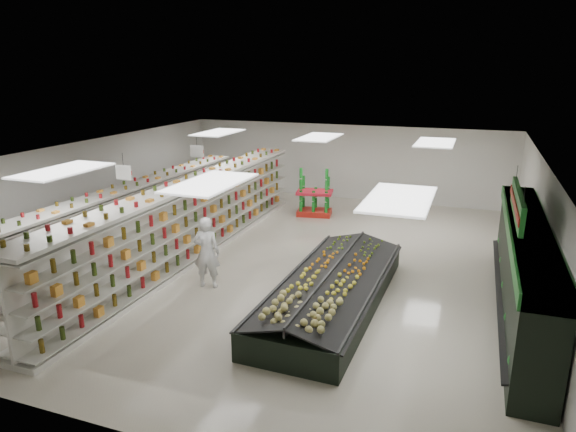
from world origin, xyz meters
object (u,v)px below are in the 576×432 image
at_px(shopper_main, 207,252).
at_px(shopper_background, 215,193).
at_px(soda_endcap, 315,194).
at_px(gondola_left, 139,215).
at_px(gondola_center, 192,222).
at_px(produce_island, 332,288).

height_order(shopper_main, shopper_background, shopper_main).
height_order(soda_endcap, shopper_background, soda_endcap).
distance_m(gondola_left, shopper_background, 4.14).
xyz_separation_m(gondola_left, soda_endcap, (4.42, 5.05, -0.07)).
height_order(gondola_center, soda_endcap, gondola_center).
height_order(gondola_center, produce_island, gondola_center).
bearing_deg(shopper_background, gondola_left, -175.37).
bearing_deg(soda_endcap, gondola_left, -131.18).
relative_size(soda_endcap, shopper_background, 1.10).
bearing_deg(gondola_left, soda_endcap, 49.07).
bearing_deg(shopper_main, soda_endcap, -106.18).
height_order(gondola_left, shopper_background, gondola_left).
relative_size(gondola_left, shopper_main, 6.01).
xyz_separation_m(gondola_left, shopper_main, (3.82, -2.41, 0.04)).
relative_size(produce_island, soda_endcap, 3.66).
bearing_deg(gondola_center, gondola_left, 167.97).
bearing_deg(produce_island, soda_endcap, 110.36).
bearing_deg(produce_island, shopper_main, -178.81).
height_order(produce_island, shopper_background, shopper_background).
bearing_deg(gondola_left, shopper_main, -31.97).
bearing_deg(soda_endcap, shopper_background, -165.76).
relative_size(produce_island, shopper_main, 3.33).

